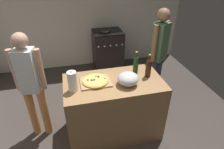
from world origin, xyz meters
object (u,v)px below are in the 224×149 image
Objects in this scene: person_in_stripes at (31,82)px; person_in_red at (158,52)px; paper_towel_roll at (73,81)px; wine_bottle_amber at (136,64)px; mixing_bowl at (128,79)px; wine_bottle_green at (149,67)px; pizza at (95,80)px; stove at (108,51)px.

person_in_stripes is 0.94× the size of person_in_red.
wine_bottle_amber reaches higher than paper_towel_roll.
person_in_red is at bearing 37.81° from wine_bottle_amber.
person_in_red reaches higher than person_in_stripes.
mixing_bowl is 0.16× the size of person_in_red.
paper_towel_roll reaches higher than mixing_bowl.
wine_bottle_green is at bearing -126.82° from person_in_red.
pizza is 0.22× the size of person_in_stripes.
mixing_bowl is at bearing -137.47° from person_in_red.
stove is at bearing 94.38° from wine_bottle_green.
pizza is at bearing 20.75° from paper_towel_roll.
paper_towel_roll is (-0.69, 0.03, 0.05)m from mixing_bowl.
stove is 0.58× the size of person_in_red.
mixing_bowl is 0.33m from wine_bottle_amber.
stove is at bearing 112.61° from person_in_red.
person_in_red reaches higher than stove.
mixing_bowl is 1.05× the size of paper_towel_roll.
mixing_bowl is at bearing -95.03° from stove.
wine_bottle_green reaches higher than pizza.
person_in_stripes is at bearing 151.58° from paper_towel_roll.
wine_bottle_green is at bearing 5.31° from paper_towel_roll.
wine_bottle_amber is at bearing -142.19° from person_in_red.
wine_bottle_green reaches higher than mixing_bowl.
person_in_stripes reaches higher than paper_towel_roll.
wine_bottle_green reaches higher than stove.
wine_bottle_amber is at bearing 14.32° from paper_towel_roll.
stove is (0.18, 2.05, -0.52)m from mixing_bowl.
wine_bottle_amber is 0.19× the size of person_in_red.
person_in_stripes is (-1.56, 0.19, -0.13)m from wine_bottle_green.
person_in_red is (0.75, 0.69, -0.01)m from mixing_bowl.
mixing_bowl is at bearing -19.47° from pizza.
wine_bottle_green is 0.21× the size of person_in_stripes.
paper_towel_roll is (-0.29, -0.11, 0.10)m from pizza.
paper_towel_roll is at bearing -28.42° from person_in_stripes.
person_in_stripes is at bearing 177.48° from wine_bottle_amber.
pizza is at bearing -12.11° from person_in_stripes.
person_in_red is at bearing 25.42° from pizza.
paper_towel_roll is at bearing -155.51° from person_in_red.
pizza is 1.07× the size of wine_bottle_amber.
wine_bottle_amber is 0.34× the size of stove.
pizza is 2.05m from stove.
pizza is 1.32× the size of paper_towel_roll.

